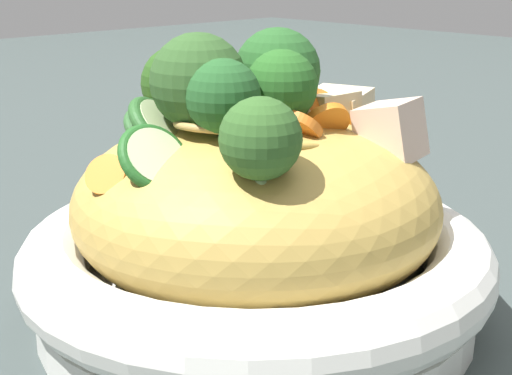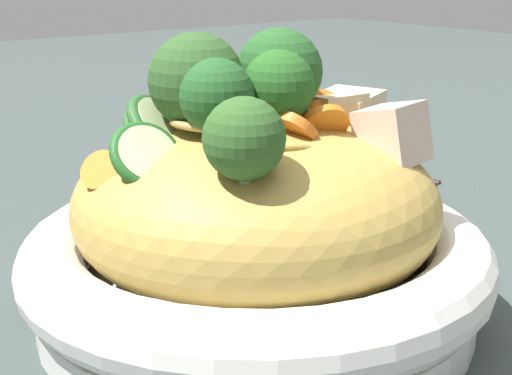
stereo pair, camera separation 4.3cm
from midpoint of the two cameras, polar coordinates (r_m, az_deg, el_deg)
ground_plane at (r=0.46m, az=2.72°, el=-9.50°), size 3.00×3.00×0.00m
serving_bowl at (r=0.44m, az=2.77°, el=-6.06°), size 0.26×0.26×0.06m
noodle_heap at (r=0.43m, az=2.85°, el=-1.26°), size 0.20×0.20×0.11m
broccoli_florets at (r=0.41m, az=1.44°, el=7.20°), size 0.13×0.17×0.07m
carrot_coins at (r=0.42m, az=5.56°, el=4.51°), size 0.17×0.08×0.04m
zucchini_slices at (r=0.41m, az=-1.63°, el=4.44°), size 0.14×0.07×0.05m
chicken_chunks at (r=0.44m, az=7.22°, el=5.17°), size 0.13×0.11×0.05m
chopsticks_pair at (r=0.76m, az=7.12°, el=1.62°), size 0.09×0.21×0.01m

